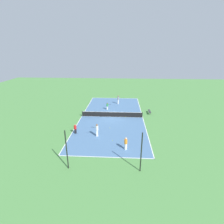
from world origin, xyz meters
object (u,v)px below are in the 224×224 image
Objects in this scene: player_center_orange at (126,143)px; bench at (149,111)px; fence_post_back_left at (141,153)px; fence_post_back_right at (67,150)px; player_far_green at (107,106)px; player_far_white at (97,129)px; tennis_ball_left_sideline at (125,117)px; player_baseline_gray at (118,99)px; player_coach_red at (75,128)px; tennis_ball_near_net at (113,140)px; tennis_ball_midcourt at (110,128)px; tennis_net at (112,114)px.

bench is at bearing -146.52° from player_center_orange.
player_center_orange is at bearing -70.11° from fence_post_back_left.
fence_post_back_left is 1.00× the size of fence_post_back_right.
player_far_white is at bearing -91.84° from player_far_green.
fence_post_back_right is at bearing 67.01° from tennis_ball_left_sideline.
fence_post_back_left is (-1.22, 13.78, 2.02)m from tennis_ball_left_sideline.
player_center_orange is at bearing 128.61° from player_far_white.
bench is 0.45× the size of fence_post_back_left.
player_far_green is 4.24m from player_baseline_gray.
bench is 7.94m from player_far_green.
player_coach_red is at bearing -108.84° from player_far_green.
player_coach_red is at bearing 42.30° from tennis_ball_left_sideline.
bench is 14.26m from player_coach_red.
tennis_ball_left_sideline is at bearing -127.08° from player_center_orange.
player_center_orange is 14.19m from player_far_green.
tennis_ball_left_sideline and tennis_ball_near_net have the same top height.
player_baseline_gray is 7.68m from tennis_ball_left_sideline.
tennis_ball_near_net is (0.33, 15.61, -1.03)m from player_baseline_gray.
player_far_green is 18.16m from fence_post_back_left.
player_far_green is at bearing -101.56° from player_coach_red.
tennis_ball_midcourt is (-4.63, -1.97, -0.74)m from player_coach_red.
player_baseline_gray is (-1.97, -3.74, 0.29)m from player_far_green.
player_far_white is 0.43× the size of fence_post_back_right.
tennis_ball_near_net is at bearing -62.15° from fence_post_back_left.
tennis_ball_near_net is at bearing -125.86° from fence_post_back_right.
bench is 9.45m from tennis_ball_midcourt.
fence_post_back_left reaches higher than tennis_ball_midcourt.
tennis_net is 2.51× the size of fence_post_back_right.
player_coach_red is at bearing -24.60° from player_far_white.
player_coach_red is 5.59m from tennis_ball_near_net.
tennis_ball_left_sideline is 1.00× the size of tennis_ball_near_net.
tennis_net is at bearing -91.03° from tennis_ball_midcourt.
player_coach_red is 20.47× the size of tennis_ball_near_net.
tennis_ball_midcourt is at bearing -82.11° from player_far_green.
tennis_ball_left_sideline and tennis_ball_midcourt have the same top height.
player_center_orange is at bearing 102.16° from tennis_net.
fence_post_back_left is at bearing -11.15° from bench.
player_coach_red is 20.47× the size of tennis_ball_midcourt.
tennis_net is at bearing -2.42° from tennis_ball_left_sideline.
tennis_net is 6.67× the size of player_center_orange.
player_far_white is at bearing -75.05° from player_center_orange.
player_center_orange is at bearing -147.07° from fence_post_back_right.
fence_post_back_right is (2.44, 17.52, 1.28)m from player_far_green.
player_far_white is (3.79, -3.03, 0.15)m from player_center_orange.
tennis_ball_near_net is 6.70m from fence_post_back_left.
player_coach_red is at bearing -169.11° from player_baseline_gray.
player_center_orange is 0.38× the size of fence_post_back_left.
tennis_net is 2.51× the size of fence_post_back_left.
bench is at bearing -144.65° from player_far_white.
tennis_ball_near_net is at bearing -30.75° from bench.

